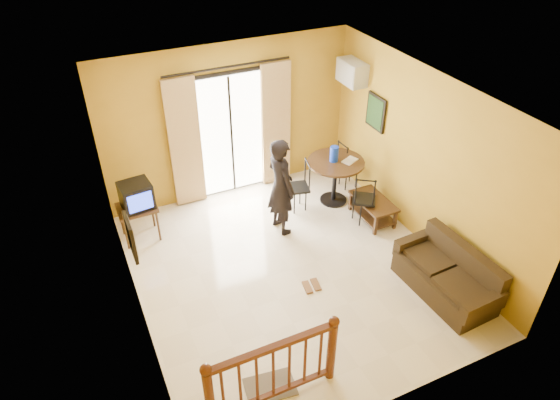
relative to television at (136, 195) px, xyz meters
name	(u,v)px	position (x,y,z in m)	size (l,w,h in m)	color
ground	(291,270)	(1.87, -1.76, -0.83)	(5.00, 5.00, 0.00)	beige
room_shell	(292,176)	(1.87, -1.76, 0.87)	(5.00, 5.00, 5.00)	white
balcony_door	(231,134)	(1.87, 0.67, 0.36)	(2.25, 0.14, 2.46)	black
tv_table	(137,211)	(-0.03, 0.00, -0.29)	(0.62, 0.51, 0.62)	black
television	(136,195)	(0.00, 0.00, 0.00)	(0.52, 0.48, 0.43)	black
picture_left	(131,237)	(-0.35, -1.96, 0.72)	(0.05, 0.42, 0.52)	black
dining_table	(335,169)	(3.39, -0.42, -0.16)	(1.01, 1.01, 0.84)	black
water_jug	(334,154)	(3.36, -0.39, 0.15)	(0.15, 0.15, 0.28)	#1536C5
serving_tray	(350,161)	(3.61, -0.52, 0.02)	(0.28, 0.18, 0.02)	beige
dining_chairs	(335,204)	(3.37, -0.54, -0.83)	(1.66, 1.54, 0.95)	black
air_conditioner	(352,72)	(3.96, 0.19, 1.32)	(0.31, 0.60, 0.40)	silver
botanical_print	(376,112)	(4.09, -0.46, 0.82)	(0.05, 0.50, 0.60)	black
coffee_table	(373,206)	(3.72, -1.18, -0.57)	(0.49, 0.88, 0.39)	black
bowl	(371,196)	(3.72, -1.10, -0.41)	(0.18, 0.18, 0.06)	brown
sofa	(448,276)	(3.72, -3.11, -0.55)	(0.80, 1.61, 0.76)	black
standing_person	(281,187)	(2.17, -0.76, 0.02)	(0.62, 0.41, 1.70)	black
stair_balustrade	(273,368)	(0.72, -3.66, -0.27)	(1.63, 0.13, 1.04)	#471E0F
doormat	(270,387)	(0.74, -3.51, -0.82)	(0.60, 0.40, 0.02)	#5B5349
sandals	(312,286)	(1.99, -2.22, -0.82)	(0.28, 0.26, 0.03)	brown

